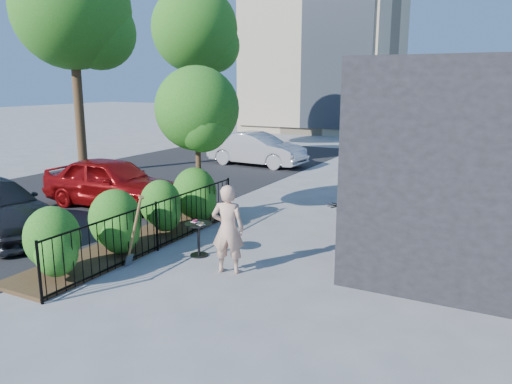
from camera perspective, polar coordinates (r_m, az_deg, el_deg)
The scene contains 13 objects.
ground at distance 10.27m, azimuth -4.54°, elevation -7.98°, with size 120.00×120.00×0.00m, color gray.
fence at distance 10.93m, azimuth -11.28°, elevation -3.81°, with size 0.05×6.05×1.10m.
planting_bed at distance 11.52m, azimuth -13.89°, elevation -5.80°, with size 1.30×6.00×0.08m, color #382616.
shrubs at distance 11.34m, azimuth -13.35°, elevation -2.58°, with size 1.10×5.60×1.24m.
patio_tree at distance 13.18m, azimuth -6.62°, elevation 8.85°, with size 2.20×2.20×3.94m.
street at distance 16.87m, azimuth -19.41°, elevation -0.46°, with size 9.00×30.00×0.01m, color black.
street_tree_near at distance 20.77m, azimuth -20.24°, elevation 18.24°, with size 4.40×4.40×8.28m.
street_tree_far at distance 26.84m, azimuth -6.96°, elevation 17.43°, with size 4.40×4.40×8.28m.
cafe_table at distance 10.51m, azimuth -6.58°, elevation -4.71°, with size 0.57×0.57×0.76m.
woman at distance 9.47m, azimuth -3.22°, elevation -4.27°, with size 0.63×0.41×1.72m, color tan.
shovel at distance 10.02m, azimuth -13.85°, elevation -4.84°, with size 0.52×0.20×1.51m.
car_red at distance 15.09m, azimuth -16.14°, elevation 1.09°, with size 1.71×4.26×1.45m, color maroon.
car_silver at distance 21.71m, azimuth 0.09°, elevation 4.93°, with size 1.51×4.34×1.43m, color #A5A5A9.
Camera 1 is at (5.17, -8.11, 3.59)m, focal length 35.00 mm.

